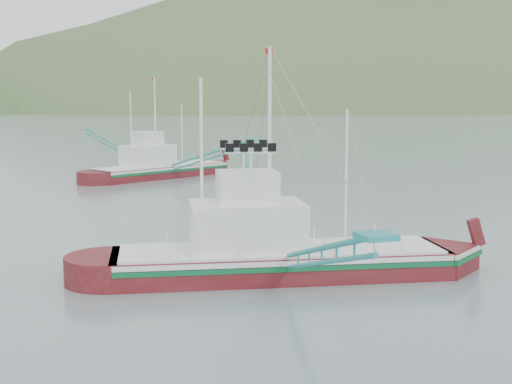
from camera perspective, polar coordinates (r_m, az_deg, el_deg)
name	(u,v)px	position (r m, az deg, el deg)	size (l,w,h in m)	color
ground	(297,275)	(33.99, 3.28, -6.64)	(1200.00, 1200.00, 0.00)	slate
main_boat	(276,235)	(33.27, 1.62, -3.44)	(16.12, 28.05, 11.46)	#520D11
bg_boat_far	(159,156)	(74.61, -7.78, 2.91)	(16.52, 25.71, 11.09)	#520D11
headland_right	(382,108)	(525.21, 10.04, 6.64)	(684.00, 432.00, 306.00)	#435C2F
ridge_distant	(69,107)	(592.09, -14.75, 6.61)	(960.00, 400.00, 240.00)	slate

